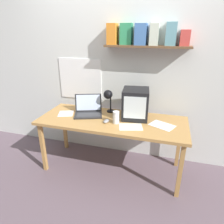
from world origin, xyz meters
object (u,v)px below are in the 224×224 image
Objects in this scene: loose_paper_near_laptop at (66,114)px; computer_mouse at (106,121)px; corner_desk at (112,124)px; laptop at (88,109)px; desk_lamp at (108,96)px; juice_glass at (116,118)px; loose_paper_near_monitor at (131,127)px; crt_monitor at (135,104)px; open_notebook at (162,125)px.

computer_mouse is at bearing -9.96° from loose_paper_near_laptop.
laptop is (-0.35, 0.09, 0.12)m from corner_desk.
loose_paper_near_laptop reaches higher than corner_desk.
desk_lamp is 2.16× the size of juice_glass.
laptop is 2.86× the size of juice_glass.
laptop reaches higher than loose_paper_near_monitor.
loose_paper_near_monitor and loose_paper_near_laptop have the same top height.
corner_desk is 0.38m from crt_monitor.
desk_lamp is 1.29× the size of loose_paper_near_laptop.
open_notebook is 1.24m from loose_paper_near_laptop.
laptop is 1.71× the size of loose_paper_near_laptop.
crt_monitor is at bearing 90.61° from loose_paper_near_monitor.
crt_monitor is 0.87× the size of laptop.
computer_mouse reaches higher than open_notebook.
computer_mouse is (0.30, -0.18, -0.05)m from laptop.
corner_desk is 0.60m from open_notebook.
computer_mouse is 0.35× the size of open_notebook.
computer_mouse is 0.60m from loose_paper_near_laptop.
crt_monitor is at bearing 3.81° from desk_lamp.
laptop is at bearing 165.77° from corner_desk.
desk_lamp reaches higher than loose_paper_near_laptop.
crt_monitor is at bearing 50.02° from juice_glass.
open_notebook and loose_paper_near_laptop have the same top height.
desk_lamp reaches higher than loose_paper_near_monitor.
loose_paper_near_monitor is (0.19, -0.06, -0.06)m from juice_glass.
juice_glass is (0.07, -0.08, 0.12)m from corner_desk.
open_notebook and loose_paper_near_monitor have the same top height.
loose_paper_near_monitor is 1.21× the size of loose_paper_near_laptop.
desk_lamp reaches higher than open_notebook.
laptop is at bearing 159.47° from loose_paper_near_monitor.
desk_lamp is 0.36m from computer_mouse.
loose_paper_near_monitor is (0.26, -0.14, 0.06)m from corner_desk.
corner_desk is at bearing 64.70° from computer_mouse.
crt_monitor reaches higher than corner_desk.
loose_paper_near_laptop is at bearing -178.69° from crt_monitor.
crt_monitor is at bearing 28.28° from corner_desk.
laptop is 0.31m from loose_paper_near_laptop.
computer_mouse reaches higher than loose_paper_near_laptop.
open_notebook is at bearing 9.36° from juice_glass.
laptop is (-0.60, -0.05, -0.12)m from crt_monitor.
laptop is 0.36m from computer_mouse.
loose_paper_near_laptop is at bearing 179.71° from open_notebook.
open_notebook is at bearing 8.61° from computer_mouse.
loose_paper_near_monitor is at bearing -96.27° from crt_monitor.
computer_mouse is (-0.12, -0.01, -0.05)m from juice_glass.
open_notebook is at bearing 0.40° from corner_desk.
desk_lamp is 0.61m from loose_paper_near_laptop.
loose_paper_near_monitor is at bearing -157.03° from open_notebook.
corner_desk is 0.30m from loose_paper_near_monitor.
loose_paper_near_monitor is at bearing -9.50° from loose_paper_near_laptop.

